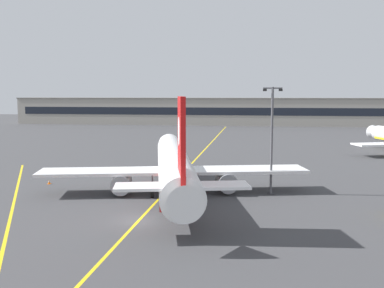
{
  "coord_description": "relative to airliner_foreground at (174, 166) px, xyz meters",
  "views": [
    {
      "loc": [
        10.78,
        -39.29,
        11.86
      ],
      "look_at": [
        3.84,
        8.34,
        6.37
      ],
      "focal_mm": 41.27,
      "sensor_mm": 36.0,
      "label": 1
    }
  ],
  "objects": [
    {
      "name": "ground_plane",
      "position": [
        -1.25,
        -11.51,
        -3.37
      ],
      "size": [
        400.0,
        400.0,
        0.0
      ],
      "primitive_type": "plane",
      "color": "#3D3D3F"
    },
    {
      "name": "taxiway_centreline",
      "position": [
        -1.25,
        18.49,
        -3.37
      ],
      "size": [
        0.57,
        180.0,
        0.01
      ],
      "primitive_type": "cube",
      "rotation": [
        0.0,
        0.0,
        -0.0
      ],
      "color": "yellow",
      "rests_on": "ground"
    },
    {
      "name": "taxiway_lead_in_stripe",
      "position": [
        -15.25,
        -9.51,
        -3.37
      ],
      "size": [
        27.8,
        53.45,
        0.01
      ],
      "primitive_type": "cube",
      "rotation": [
        0.0,
        0.0,
        0.48
      ],
      "color": "yellow",
      "rests_on": "ground"
    },
    {
      "name": "airliner_foreground",
      "position": [
        0.0,
        0.0,
        0.0
      ],
      "size": [
        32.27,
        41.08,
        11.65
      ],
      "color": "white",
      "rests_on": "ground"
    },
    {
      "name": "apron_lamp_post",
      "position": [
        11.39,
        1.5,
        3.26
      ],
      "size": [
        2.24,
        0.9,
        12.66
      ],
      "color": "#515156",
      "rests_on": "ground"
    },
    {
      "name": "safety_cone_by_nose_gear",
      "position": [
        1.13,
        15.38,
        -3.11
      ],
      "size": [
        0.44,
        0.44,
        0.55
      ],
      "color": "orange",
      "rests_on": "ground"
    },
    {
      "name": "safety_cone_by_port_wing",
      "position": [
        -17.44,
        3.19,
        -3.11
      ],
      "size": [
        0.44,
        0.44,
        0.55
      ],
      "color": "orange",
      "rests_on": "ground"
    },
    {
      "name": "terminal_building",
      "position": [
        -3.26,
        118.97,
        1.81
      ],
      "size": [
        162.76,
        12.4,
        10.35
      ],
      "color": "#9E998E",
      "rests_on": "ground"
    }
  ]
}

